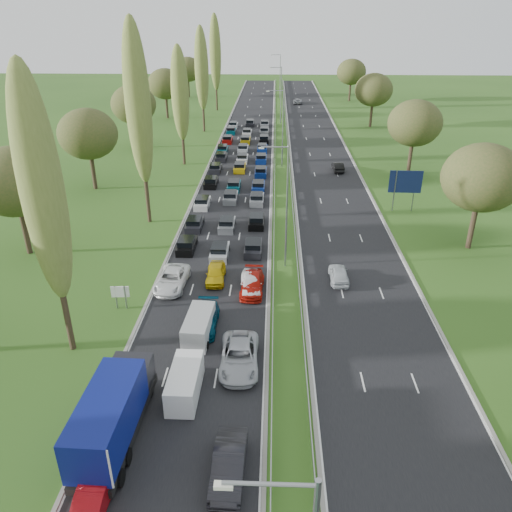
{
  "coord_description": "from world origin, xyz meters",
  "views": [
    {
      "loc": [
        3.26,
        -0.78,
        22.55
      ],
      "look_at": [
        1.65,
        42.06,
        1.5
      ],
      "focal_mm": 35.0,
      "sensor_mm": 36.0,
      "label": 1
    }
  ],
  "objects_px": {
    "white_van_rear": "(199,325)",
    "near_car_1": "(91,502)",
    "near_car_2": "(172,279)",
    "blue_lorry": "(114,412)",
    "white_van_front": "(185,380)",
    "info_sign": "(120,294)",
    "direction_sign": "(405,184)"
  },
  "relations": [
    {
      "from": "white_van_rear",
      "to": "near_car_1",
      "type": "bearing_deg",
      "value": -98.42
    },
    {
      "from": "blue_lorry",
      "to": "direction_sign",
      "type": "xyz_separation_m",
      "value": [
        25.07,
        38.2,
        1.57
      ]
    },
    {
      "from": "near_car_1",
      "to": "white_van_front",
      "type": "distance_m",
      "value": 9.45
    },
    {
      "from": "blue_lorry",
      "to": "direction_sign",
      "type": "relative_size",
      "value": 1.76
    },
    {
      "from": "near_car_2",
      "to": "blue_lorry",
      "type": "bearing_deg",
      "value": -86.69
    },
    {
      "from": "info_sign",
      "to": "direction_sign",
      "type": "height_order",
      "value": "direction_sign"
    },
    {
      "from": "blue_lorry",
      "to": "info_sign",
      "type": "distance_m",
      "value": 14.65
    },
    {
      "from": "blue_lorry",
      "to": "white_van_front",
      "type": "distance_m",
      "value": 5.38
    },
    {
      "from": "near_car_1",
      "to": "white_van_rear",
      "type": "bearing_deg",
      "value": 79.48
    },
    {
      "from": "near_car_1",
      "to": "blue_lorry",
      "type": "relative_size",
      "value": 0.46
    },
    {
      "from": "near_car_2",
      "to": "white_van_rear",
      "type": "bearing_deg",
      "value": -61.94
    },
    {
      "from": "white_van_front",
      "to": "blue_lorry",
      "type": "bearing_deg",
      "value": -129.25
    },
    {
      "from": "white_van_front",
      "to": "white_van_rear",
      "type": "height_order",
      "value": "white_van_front"
    },
    {
      "from": "near_car_2",
      "to": "blue_lorry",
      "type": "height_order",
      "value": "blue_lorry"
    },
    {
      "from": "info_sign",
      "to": "near_car_1",
      "type": "bearing_deg",
      "value": -78.48
    },
    {
      "from": "near_car_1",
      "to": "direction_sign",
      "type": "relative_size",
      "value": 0.81
    },
    {
      "from": "near_car_2",
      "to": "blue_lorry",
      "type": "distance_m",
      "value": 18.0
    },
    {
      "from": "near_car_1",
      "to": "direction_sign",
      "type": "distance_m",
      "value": 49.81
    },
    {
      "from": "near_car_2",
      "to": "info_sign",
      "type": "distance_m",
      "value": 5.24
    },
    {
      "from": "blue_lorry",
      "to": "info_sign",
      "type": "bearing_deg",
      "value": 106.66
    },
    {
      "from": "near_car_1",
      "to": "info_sign",
      "type": "bearing_deg",
      "value": 102.92
    },
    {
      "from": "near_car_2",
      "to": "white_van_front",
      "type": "height_order",
      "value": "white_van_front"
    },
    {
      "from": "blue_lorry",
      "to": "info_sign",
      "type": "relative_size",
      "value": 4.36
    },
    {
      "from": "near_car_2",
      "to": "white_van_rear",
      "type": "distance_m",
      "value": 8.28
    },
    {
      "from": "near_car_2",
      "to": "blue_lorry",
      "type": "xyz_separation_m",
      "value": [
        0.16,
        -17.96,
        1.22
      ]
    },
    {
      "from": "blue_lorry",
      "to": "info_sign",
      "type": "xyz_separation_m",
      "value": [
        -3.73,
        14.16,
        -0.63
      ]
    },
    {
      "from": "white_van_front",
      "to": "info_sign",
      "type": "bearing_deg",
      "value": 125.74
    },
    {
      "from": "white_van_rear",
      "to": "blue_lorry",
      "type": "bearing_deg",
      "value": -104.33
    },
    {
      "from": "white_van_front",
      "to": "white_van_rear",
      "type": "relative_size",
      "value": 1.01
    },
    {
      "from": "near_car_2",
      "to": "info_sign",
      "type": "relative_size",
      "value": 2.61
    },
    {
      "from": "blue_lorry",
      "to": "near_car_2",
      "type": "bearing_deg",
      "value": 92.43
    },
    {
      "from": "near_car_1",
      "to": "info_sign",
      "type": "height_order",
      "value": "info_sign"
    }
  ]
}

